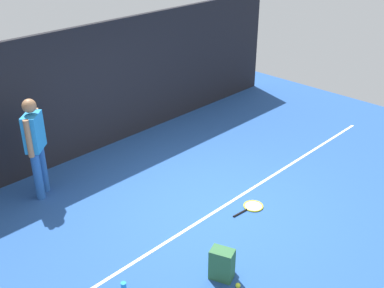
# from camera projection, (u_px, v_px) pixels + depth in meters

# --- Properties ---
(ground_plane) EXTENTS (12.00, 12.00, 0.00)m
(ground_plane) POSITION_uv_depth(u_px,v_px,m) (210.00, 208.00, 7.56)
(ground_plane) COLOR #234C93
(back_fence) EXTENTS (10.00, 0.10, 2.43)m
(back_fence) POSITION_uv_depth(u_px,v_px,m) (93.00, 90.00, 8.87)
(back_fence) COLOR black
(back_fence) RESTS_ON ground
(court_line) EXTENTS (9.00, 0.05, 0.00)m
(court_line) POSITION_uv_depth(u_px,v_px,m) (216.00, 211.00, 7.48)
(court_line) COLOR white
(court_line) RESTS_ON ground
(tennis_player) EXTENTS (0.44, 0.43, 1.70)m
(tennis_player) POSITION_uv_depth(u_px,v_px,m) (35.00, 142.00, 7.48)
(tennis_player) COLOR #2659A5
(tennis_player) RESTS_ON ground
(tennis_racket) EXTENTS (0.63, 0.35, 0.03)m
(tennis_racket) POSITION_uv_depth(u_px,v_px,m) (252.00, 207.00, 7.57)
(tennis_racket) COLOR black
(tennis_racket) RESTS_ON ground
(backpack) EXTENTS (0.35, 0.35, 0.44)m
(backpack) POSITION_uv_depth(u_px,v_px,m) (222.00, 264.00, 6.07)
(backpack) COLOR #2D6038
(backpack) RESTS_ON ground
(tennis_ball_near_player) EXTENTS (0.07, 0.07, 0.07)m
(tennis_ball_near_player) POSITION_uv_depth(u_px,v_px,m) (238.00, 286.00, 5.98)
(tennis_ball_near_player) COLOR #CCE033
(tennis_ball_near_player) RESTS_ON ground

